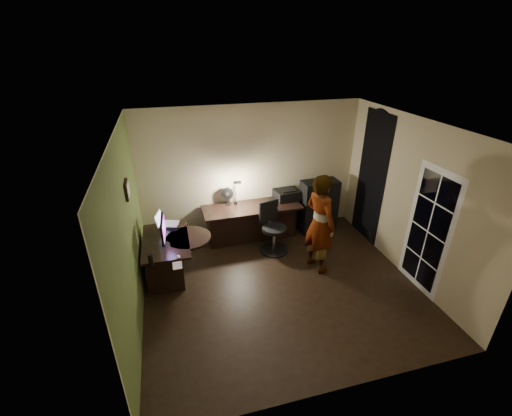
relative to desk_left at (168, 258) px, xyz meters
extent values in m
cube|color=black|center=(1.80, -0.81, -0.37)|extent=(4.50, 4.00, 0.01)
cube|color=silver|center=(1.80, -0.81, 2.34)|extent=(4.50, 4.00, 0.01)
cube|color=#BEB087|center=(1.80, 1.19, 0.99)|extent=(4.50, 0.01, 2.70)
cube|color=#BEB087|center=(1.80, -2.82, 0.99)|extent=(4.50, 0.01, 2.70)
cube|color=#BEB087|center=(-0.45, -0.81, 0.99)|extent=(0.01, 4.00, 2.70)
cube|color=#BEB087|center=(4.06, -0.81, 0.99)|extent=(0.01, 4.00, 2.70)
cube|color=#4E612B|center=(-0.44, -0.81, 0.99)|extent=(0.00, 4.00, 2.70)
cube|color=black|center=(4.04, 0.34, 0.94)|extent=(0.01, 0.90, 2.60)
cube|color=white|center=(4.04, -1.36, 0.69)|extent=(0.02, 0.92, 2.10)
cube|color=black|center=(-0.42, -0.36, 1.49)|extent=(0.04, 0.30, 0.25)
cube|color=black|center=(0.00, 0.00, 0.00)|extent=(0.78, 1.26, 0.72)
cube|color=black|center=(1.72, 0.82, 0.01)|extent=(2.00, 0.74, 0.74)
cube|color=black|center=(3.18, 0.80, 0.21)|extent=(0.78, 0.41, 1.15)
cube|color=silver|center=(0.09, 0.37, 0.40)|extent=(0.28, 0.24, 0.11)
cube|color=silver|center=(0.09, 0.37, 0.58)|extent=(0.43, 0.42, 0.24)
cube|color=black|center=(-0.03, -0.15, 0.52)|extent=(0.14, 0.54, 0.35)
ellipsoid|color=silver|center=(0.18, -0.57, 0.37)|extent=(0.08, 0.10, 0.04)
cube|color=black|center=(0.02, 0.37, 0.35)|extent=(0.10, 0.13, 0.01)
cube|color=black|center=(0.47, -0.08, 0.35)|extent=(0.09, 0.13, 0.01)
cylinder|color=black|center=(-0.23, -0.67, 0.45)|extent=(0.10, 0.10, 0.20)
cube|color=silver|center=(0.15, -0.78, 0.35)|extent=(0.14, 0.20, 0.01)
cube|color=black|center=(1.27, 1.04, 0.57)|extent=(0.27, 0.19, 0.38)
cube|color=navy|center=(2.08, 0.51, 0.43)|extent=(0.22, 0.13, 0.10)
cube|color=black|center=(2.53, 0.99, 0.49)|extent=(0.55, 0.45, 0.22)
cube|color=black|center=(1.43, 1.02, 0.68)|extent=(0.19, 0.30, 0.61)
cube|color=black|center=(2.03, 0.26, 0.14)|extent=(0.68, 0.68, 1.00)
imported|color=#D8A88C|center=(2.61, -0.47, 0.55)|extent=(0.61, 0.75, 1.82)
camera|label=1|loc=(0.21, -5.16, 3.44)|focal=24.00mm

